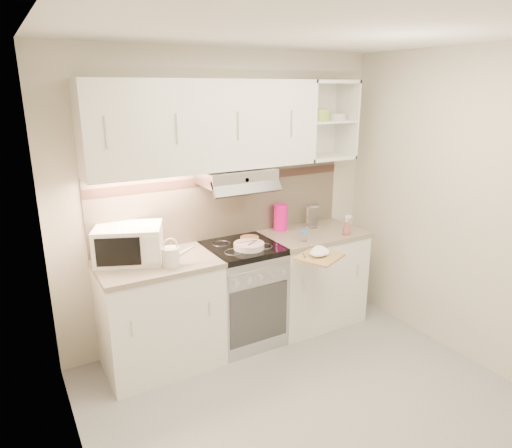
% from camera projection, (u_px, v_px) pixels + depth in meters
% --- Properties ---
extents(ground, '(3.00, 3.00, 0.00)m').
position_uv_depth(ground, '(317.00, 410.00, 3.22)').
color(ground, '#9B9A9D').
rests_on(ground, ground).
extents(room_shell, '(3.04, 2.84, 2.52)m').
position_uv_depth(room_shell, '(293.00, 174.00, 3.06)').
color(room_shell, beige).
rests_on(room_shell, ground).
extents(base_cabinet_left, '(0.90, 0.60, 0.86)m').
position_uv_depth(base_cabinet_left, '(160.00, 316.00, 3.65)').
color(base_cabinet_left, white).
rests_on(base_cabinet_left, ground).
extents(worktop_left, '(0.92, 0.62, 0.04)m').
position_uv_depth(worktop_left, '(157.00, 264.00, 3.52)').
color(worktop_left, gray).
rests_on(worktop_left, base_cabinet_left).
extents(base_cabinet_right, '(0.90, 0.60, 0.86)m').
position_uv_depth(base_cabinet_right, '(311.00, 278.00, 4.37)').
color(base_cabinet_right, white).
rests_on(base_cabinet_right, ground).
extents(worktop_right, '(0.92, 0.62, 0.04)m').
position_uv_depth(worktop_right, '(313.00, 234.00, 4.24)').
color(worktop_right, gray).
rests_on(worktop_right, base_cabinet_right).
extents(electric_range, '(0.60, 0.60, 0.90)m').
position_uv_depth(electric_range, '(242.00, 293.00, 4.01)').
color(electric_range, '#B7B7BC').
rests_on(electric_range, ground).
extents(microwave, '(0.59, 0.52, 0.28)m').
position_uv_depth(microwave, '(129.00, 244.00, 3.49)').
color(microwave, white).
rests_on(microwave, worktop_left).
extents(watering_can, '(0.26, 0.13, 0.22)m').
position_uv_depth(watering_can, '(172.00, 256.00, 3.42)').
color(watering_can, silver).
rests_on(watering_can, worktop_left).
extents(plate_stack, '(0.26, 0.26, 0.05)m').
position_uv_depth(plate_stack, '(249.00, 246.00, 3.79)').
color(plate_stack, silver).
rests_on(plate_stack, electric_range).
extents(bread_loaf, '(0.16, 0.16, 0.04)m').
position_uv_depth(bread_loaf, '(250.00, 239.00, 3.97)').
color(bread_loaf, '#A35A3A').
rests_on(bread_loaf, electric_range).
extents(pink_pitcher, '(0.13, 0.12, 0.25)m').
position_uv_depth(pink_pitcher, '(280.00, 217.00, 4.25)').
color(pink_pitcher, '#E90982').
rests_on(pink_pitcher, worktop_right).
extents(glass_jar, '(0.12, 0.12, 0.23)m').
position_uv_depth(glass_jar, '(312.00, 216.00, 4.34)').
color(glass_jar, white).
rests_on(glass_jar, worktop_right).
extents(spice_jar, '(0.06, 0.06, 0.09)m').
position_uv_depth(spice_jar, '(304.00, 236.00, 3.96)').
color(spice_jar, white).
rests_on(spice_jar, worktop_right).
extents(spray_bottle, '(0.07, 0.07, 0.20)m').
position_uv_depth(spray_bottle, '(347.00, 227.00, 4.13)').
color(spray_bottle, pink).
rests_on(spray_bottle, worktop_right).
extents(cutting_board, '(0.44, 0.42, 0.02)m').
position_uv_depth(cutting_board, '(319.00, 257.00, 3.70)').
color(cutting_board, '#AF8053').
rests_on(cutting_board, base_cabinet_right).
extents(dish_towel, '(0.28, 0.26, 0.06)m').
position_uv_depth(dish_towel, '(320.00, 250.00, 3.73)').
color(dish_towel, silver).
rests_on(dish_towel, cutting_board).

